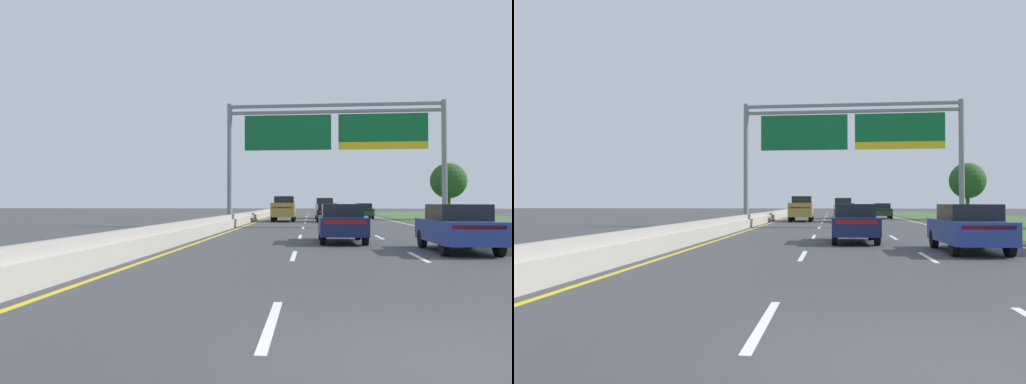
# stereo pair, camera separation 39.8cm
# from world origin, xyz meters

# --- Properties ---
(ground_plane) EXTENTS (220.00, 220.00, 0.00)m
(ground_plane) POSITION_xyz_m (0.00, 35.00, 0.00)
(ground_plane) COLOR #3D3D3F
(lane_striping) EXTENTS (11.96, 106.00, 0.01)m
(lane_striping) POSITION_xyz_m (0.00, 34.54, 0.00)
(lane_striping) COLOR white
(lane_striping) RESTS_ON ground
(median_barrier_concrete) EXTENTS (0.60, 110.00, 0.85)m
(median_barrier_concrete) POSITION_xyz_m (-6.60, 35.00, 0.35)
(median_barrier_concrete) COLOR #A8A399
(median_barrier_concrete) RESTS_ON ground
(overhead_sign_gantry) EXTENTS (15.06, 0.42, 8.62)m
(overhead_sign_gantry) POSITION_xyz_m (0.30, 30.88, 6.14)
(overhead_sign_gantry) COLOR gray
(overhead_sign_gantry) RESTS_ON ground
(pickup_truck_gold) EXTENTS (2.02, 5.41, 2.20)m
(pickup_truck_gold) POSITION_xyz_m (-3.72, 40.50, 1.07)
(pickup_truck_gold) COLOR #A38438
(pickup_truck_gold) RESTS_ON ground
(car_white_centre_lane_suv) EXTENTS (1.92, 4.71, 2.11)m
(car_white_centre_lane_suv) POSITION_xyz_m (0.02, 49.11, 1.10)
(car_white_centre_lane_suv) COLOR silver
(car_white_centre_lane_suv) RESTS_ON ground
(car_blue_right_lane_sedan) EXTENTS (1.89, 4.43, 1.57)m
(car_blue_right_lane_sedan) POSITION_xyz_m (3.48, 12.36, 0.82)
(car_blue_right_lane_sedan) COLOR navy
(car_blue_right_lane_sedan) RESTS_ON ground
(car_darkgreen_right_lane_sedan) EXTENTS (1.87, 4.42, 1.57)m
(car_darkgreen_right_lane_sedan) POSITION_xyz_m (3.93, 48.66, 0.82)
(car_darkgreen_right_lane_sedan) COLOR #193D23
(car_darkgreen_right_lane_sedan) RESTS_ON ground
(car_black_centre_lane_sedan) EXTENTS (1.85, 4.41, 1.57)m
(car_black_centre_lane_sedan) POSITION_xyz_m (0.02, 39.37, 0.82)
(car_black_centre_lane_sedan) COLOR black
(car_black_centre_lane_sedan) RESTS_ON ground
(car_navy_centre_lane_sedan) EXTENTS (1.84, 4.41, 1.57)m
(car_navy_centre_lane_sedan) POSITION_xyz_m (-0.08, 16.22, 0.82)
(car_navy_centre_lane_sedan) COLOR #161E47
(car_navy_centre_lane_sedan) RESTS_ON ground
(roadside_tree_far) EXTENTS (3.44, 3.44, 5.48)m
(roadside_tree_far) POSITION_xyz_m (11.88, 46.71, 3.74)
(roadside_tree_far) COLOR #4C3823
(roadside_tree_far) RESTS_ON ground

